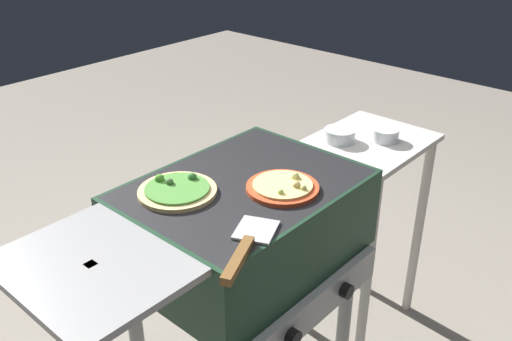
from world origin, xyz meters
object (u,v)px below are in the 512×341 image
object	(u,v)px
prep_table	(364,197)
topping_bowl_far	(385,135)
spatula	(246,247)
topping_bowl_near	(340,136)
grill	(242,231)
pizza_cheese	(283,187)
pizza_veggie	(177,190)

from	to	relation	value
prep_table	topping_bowl_far	bearing A→B (deg)	-58.94
spatula	topping_bowl_near	xyz separation A→B (m)	(0.80, 0.28, -0.08)
prep_table	grill	bearing A→B (deg)	-179.63
pizza_cheese	topping_bowl_far	xyz separation A→B (m)	(0.64, 0.06, -0.08)
pizza_cheese	spatula	xyz separation A→B (m)	(-0.26, -0.11, -0.00)
pizza_cheese	grill	bearing A→B (deg)	120.50
topping_bowl_far	spatula	bearing A→B (deg)	-169.51
grill	pizza_cheese	world-z (taller)	pizza_cheese
pizza_cheese	prep_table	world-z (taller)	pizza_cheese
pizza_veggie	spatula	size ratio (longest dim) A/B	0.79
grill	prep_table	distance (m)	0.70
grill	topping_bowl_near	distance (m)	0.60
spatula	topping_bowl_far	xyz separation A→B (m)	(0.91, 0.17, -0.08)
spatula	pizza_cheese	bearing A→B (deg)	22.57
pizza_cheese	topping_bowl_near	size ratio (longest dim) A/B	1.77
pizza_veggie	spatula	xyz separation A→B (m)	(-0.07, -0.31, -0.00)
pizza_veggie	topping_bowl_far	distance (m)	0.85
grill	pizza_veggie	distance (m)	0.23
prep_table	topping_bowl_far	size ratio (longest dim) A/B	8.46
grill	pizza_veggie	world-z (taller)	pizza_veggie
grill	pizza_cheese	xyz separation A→B (m)	(0.06, -0.10, 0.15)
pizza_cheese	pizza_veggie	xyz separation A→B (m)	(-0.20, 0.20, 0.00)
pizza_cheese	topping_bowl_near	distance (m)	0.57
topping_bowl_near	topping_bowl_far	size ratio (longest dim) A/B	1.14
pizza_veggie	spatula	distance (m)	0.31
grill	topping_bowl_near	size ratio (longest dim) A/B	8.76
topping_bowl_far	prep_table	bearing A→B (deg)	121.06
spatula	topping_bowl_near	size ratio (longest dim) A/B	2.37
pizza_veggie	pizza_cheese	bearing A→B (deg)	-44.82
topping_bowl_near	prep_table	bearing A→B (deg)	-40.84
pizza_cheese	topping_bowl_far	bearing A→B (deg)	5.16
spatula	topping_bowl_near	world-z (taller)	spatula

